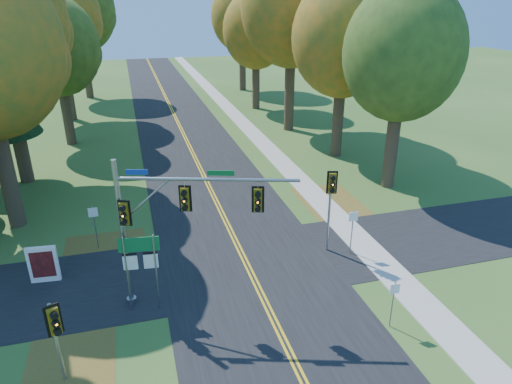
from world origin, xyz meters
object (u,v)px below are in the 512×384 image
object	(u,v)px
route_sign_cluster	(140,258)
traffic_mast	(165,217)
info_kiosk	(43,265)
east_signal_pole	(331,192)

from	to	relation	value
route_sign_cluster	traffic_mast	bearing A→B (deg)	2.86
traffic_mast	info_kiosk	size ratio (longest dim) A/B	3.81
traffic_mast	info_kiosk	world-z (taller)	traffic_mast
east_signal_pole	info_kiosk	world-z (taller)	east_signal_pole
east_signal_pole	info_kiosk	bearing A→B (deg)	-168.10
traffic_mast	east_signal_pole	world-z (taller)	traffic_mast
route_sign_cluster	info_kiosk	distance (m)	5.42
traffic_mast	route_sign_cluster	xyz separation A→B (m)	(-1.09, 0.08, -1.69)
traffic_mast	route_sign_cluster	distance (m)	2.01
east_signal_pole	route_sign_cluster	size ratio (longest dim) A/B	1.29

